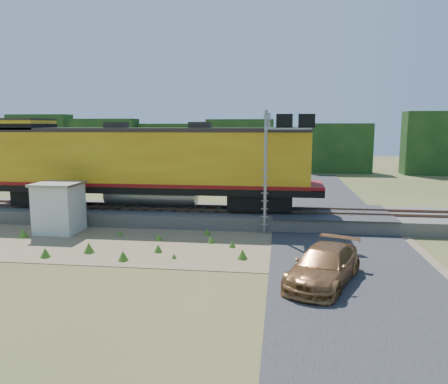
# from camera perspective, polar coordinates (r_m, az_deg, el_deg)

# --- Properties ---
(ground) EXTENTS (140.00, 140.00, 0.00)m
(ground) POSITION_cam_1_polar(r_m,az_deg,el_deg) (22.12, -3.03, -7.28)
(ground) COLOR #475123
(ground) RESTS_ON ground
(ballast) EXTENTS (70.00, 5.00, 0.80)m
(ballast) POSITION_cam_1_polar(r_m,az_deg,el_deg) (27.77, -0.77, -3.13)
(ballast) COLOR slate
(ballast) RESTS_ON ground
(rails) EXTENTS (70.00, 1.54, 0.16)m
(rails) POSITION_cam_1_polar(r_m,az_deg,el_deg) (27.68, -0.78, -2.15)
(rails) COLOR brown
(rails) RESTS_ON ballast
(dirt_shoulder) EXTENTS (26.00, 8.00, 0.03)m
(dirt_shoulder) POSITION_cam_1_polar(r_m,az_deg,el_deg) (23.02, -7.73, -6.68)
(dirt_shoulder) COLOR #8C7754
(dirt_shoulder) RESTS_ON ground
(road) EXTENTS (7.00, 66.00, 0.86)m
(road) POSITION_cam_1_polar(r_m,az_deg,el_deg) (22.66, 15.14, -6.95)
(road) COLOR #38383A
(road) RESTS_ON ground
(tree_line_north) EXTENTS (130.00, 3.00, 6.50)m
(tree_line_north) POSITION_cam_1_polar(r_m,az_deg,el_deg) (59.11, 3.71, 5.72)
(tree_line_north) COLOR #153714
(tree_line_north) RESTS_ON ground
(weed_clumps) EXTENTS (15.00, 6.20, 0.56)m
(weed_clumps) POSITION_cam_1_polar(r_m,az_deg,el_deg) (23.09, -11.62, -6.77)
(weed_clumps) COLOR #457621
(weed_clumps) RESTS_ON ground
(locomotive) EXTENTS (21.65, 3.30, 5.59)m
(locomotive) POSITION_cam_1_polar(r_m,az_deg,el_deg) (28.35, -10.23, 3.75)
(locomotive) COLOR black
(locomotive) RESTS_ON rails
(shed) EXTENTS (2.44, 2.44, 2.89)m
(shed) POSITION_cam_1_polar(r_m,az_deg,el_deg) (26.58, -20.73, -1.90)
(shed) COLOR silver
(shed) RESTS_ON ground
(signal_gantry) EXTENTS (2.75, 6.20, 6.93)m
(signal_gantry) POSITION_cam_1_polar(r_m,az_deg,el_deg) (26.26, 6.42, 6.71)
(signal_gantry) COLOR gray
(signal_gantry) RESTS_ON ground
(car) EXTENTS (3.69, 5.34, 1.43)m
(car) POSITION_cam_1_polar(r_m,az_deg,el_deg) (17.49, 12.91, -9.38)
(car) COLOR #9F683B
(car) RESTS_ON ground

